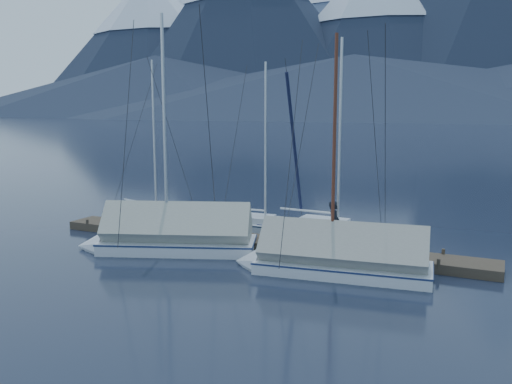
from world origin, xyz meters
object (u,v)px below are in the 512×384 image
(sailboat_covered_far, at_px, (164,239))
(sailboat_open_left, at_px, (163,223))
(sailboat_open_right, at_px, (348,235))
(sailboat_covered_near, at_px, (327,260))
(person, at_px, (334,225))
(sailboat_open_mid, at_px, (274,228))

(sailboat_covered_far, bearing_deg, sailboat_open_left, 125.39)
(sailboat_open_right, xyz_separation_m, sailboat_covered_near, (0.63, -4.91, 0.27))
(sailboat_covered_near, relative_size, person, 4.91)
(sailboat_open_right, relative_size, person, 5.17)
(sailboat_open_mid, height_order, person, sailboat_open_mid)
(sailboat_open_mid, bearing_deg, sailboat_open_right, 1.96)
(sailboat_open_right, distance_m, sailboat_covered_near, 4.96)
(sailboat_open_right, bearing_deg, sailboat_open_left, -171.73)
(sailboat_covered_near, xyz_separation_m, person, (-0.37, 1.92, 0.79))
(sailboat_open_right, distance_m, person, 3.18)
(sailboat_covered_near, bearing_deg, sailboat_open_left, 158.17)
(sailboat_covered_far, bearing_deg, sailboat_open_mid, 61.58)
(sailboat_covered_near, bearing_deg, sailboat_covered_far, 179.90)
(person, bearing_deg, sailboat_open_right, -0.36)
(sailboat_open_mid, relative_size, person, 4.63)
(sailboat_open_mid, distance_m, sailboat_covered_near, 6.23)
(sailboat_open_left, distance_m, sailboat_covered_far, 4.50)
(sailboat_open_left, relative_size, sailboat_covered_near, 0.97)
(sailboat_open_left, height_order, person, sailboat_open_left)
(sailboat_open_left, bearing_deg, sailboat_covered_near, -21.83)
(sailboat_open_mid, height_order, sailboat_covered_near, sailboat_covered_near)
(sailboat_covered_near, height_order, sailboat_covered_far, sailboat_covered_far)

